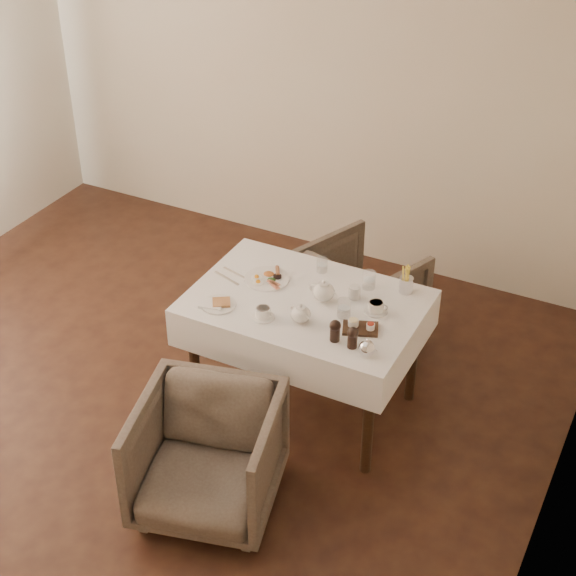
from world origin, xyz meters
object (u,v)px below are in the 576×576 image
(table, at_px, (305,317))
(armchair_near, at_px, (207,456))
(breakfast_plate, at_px, (268,278))
(teapot_centre, at_px, (324,290))
(armchair_far, at_px, (359,293))

(table, xyz_separation_m, armchair_near, (-0.10, -0.93, -0.31))
(table, height_order, breakfast_plate, breakfast_plate)
(breakfast_plate, bearing_deg, armchair_near, -84.69)
(teapot_centre, bearing_deg, breakfast_plate, 175.34)
(table, bearing_deg, teapot_centre, 25.69)
(table, distance_m, armchair_near, 0.98)
(table, bearing_deg, armchair_far, 90.47)
(armchair_near, distance_m, armchair_far, 1.75)
(armchair_near, distance_m, teapot_centre, 1.10)
(armchair_far, bearing_deg, breakfast_plate, 90.99)
(teapot_centre, bearing_deg, armchair_far, 99.64)
(armchair_near, xyz_separation_m, teapot_centre, (0.19, 0.97, 0.50))
(table, distance_m, armchair_far, 0.88)
(table, relative_size, teapot_centre, 7.65)
(breakfast_plate, bearing_deg, table, -22.82)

